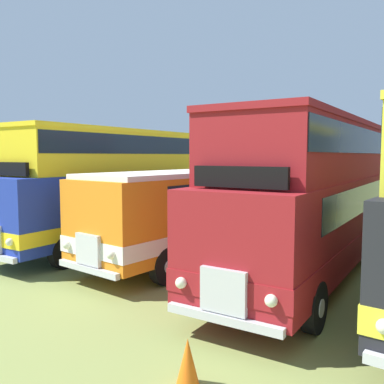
{
  "coord_description": "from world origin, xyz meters",
  "views": [
    {
      "loc": [
        -1.91,
        -11.67,
        3.5
      ],
      "look_at": [
        -10.89,
        0.83,
        2.13
      ],
      "focal_mm": 38.7,
      "sensor_mm": 36.0,
      "label": 1
    }
  ],
  "objects": [
    {
      "name": "bus_second_in_row",
      "position": [
        -9.87,
        0.28,
        1.75
      ],
      "size": [
        3.03,
        10.25,
        2.99
      ],
      "color": "orange",
      "rests_on": "ground"
    },
    {
      "name": "cone_near_end",
      "position": [
        -5.48,
        -6.81,
        0.37
      ],
      "size": [
        0.36,
        0.36,
        0.74
      ],
      "primitive_type": "cone",
      "color": "orange",
      "rests_on": "ground"
    },
    {
      "name": "bus_third_in_row",
      "position": [
        -5.93,
        -0.28,
        2.47
      ],
      "size": [
        3.13,
        10.51,
        4.49
      ],
      "color": "maroon",
      "rests_on": "ground"
    },
    {
      "name": "bus_first_in_row",
      "position": [
        -13.83,
        -0.13,
        2.47
      ],
      "size": [
        3.13,
        10.7,
        4.49
      ],
      "color": "#1E339E",
      "rests_on": "ground"
    }
  ]
}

